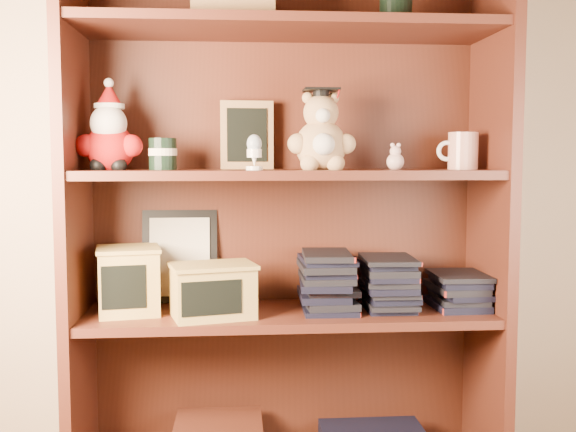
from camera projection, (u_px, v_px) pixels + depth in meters
name	position (u px, v px, depth m)	size (l,w,h in m)	color
bookcase	(286.00, 229.00, 1.94)	(1.20, 0.35, 1.60)	#502216
shelf_lower	(288.00, 315.00, 1.92)	(1.14, 0.33, 0.02)	#502216
shelf_upper	(288.00, 174.00, 1.88)	(1.14, 0.33, 0.02)	#502216
santa_plush	(110.00, 136.00, 1.83)	(0.18, 0.13, 0.26)	#A50F0F
teachers_tin	(163.00, 154.00, 1.85)	(0.08, 0.08, 0.09)	black
chalkboard_plaque	(247.00, 136.00, 1.98)	(0.16, 0.09, 0.20)	#9E7547
egg_cup	(254.00, 151.00, 1.79)	(0.05, 0.05, 0.10)	white
grad_teddy_bear	(321.00, 138.00, 1.87)	(0.19, 0.16, 0.23)	tan
pink_figurine	(395.00, 159.00, 1.90)	(0.05, 0.05, 0.08)	beige
teacher_mug	(462.00, 151.00, 1.91)	(0.12, 0.08, 0.11)	silver
certificate_frame	(180.00, 256.00, 2.02)	(0.22, 0.06, 0.28)	black
treats_box	(129.00, 280.00, 1.87)	(0.20, 0.20, 0.19)	tan
pencils_box	(213.00, 290.00, 1.83)	(0.26, 0.21, 0.15)	tan
book_stack_left	(328.00, 282.00, 1.92)	(0.14, 0.20, 0.16)	black
book_stack_mid	(388.00, 281.00, 1.93)	(0.14, 0.20, 0.16)	black
book_stack_right	(460.00, 291.00, 1.95)	(0.14, 0.20, 0.10)	black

